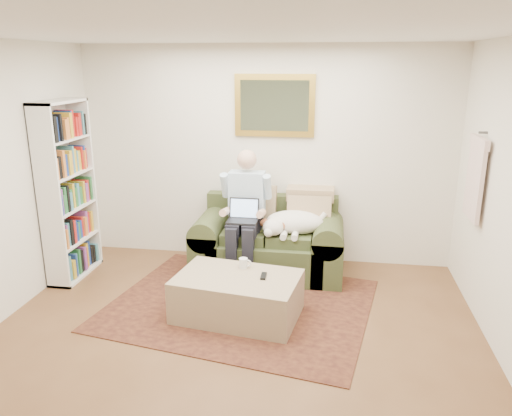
% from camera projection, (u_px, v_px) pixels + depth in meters
% --- Properties ---
extents(room_shell, '(4.51, 5.00, 2.61)m').
position_uv_depth(room_shell, '(228.00, 204.00, 3.99)').
color(room_shell, brown).
rests_on(room_shell, ground).
extents(rug, '(2.87, 2.46, 0.01)m').
position_uv_depth(rug, '(240.00, 304.00, 5.11)').
color(rug, black).
rests_on(rug, room_shell).
extents(sofa, '(1.72, 0.87, 1.03)m').
position_uv_depth(sofa, '(269.00, 248.00, 5.84)').
color(sofa, '#464E29').
rests_on(sofa, room_shell).
extents(seated_man, '(0.57, 0.81, 1.44)m').
position_uv_depth(seated_man, '(244.00, 216.00, 5.61)').
color(seated_man, '#8CB5D8').
rests_on(seated_man, sofa).
extents(laptop, '(0.33, 0.26, 0.24)m').
position_uv_depth(laptop, '(243.00, 215.00, 5.54)').
color(laptop, black).
rests_on(laptop, seated_man).
extents(sleeping_dog, '(0.71, 0.44, 0.26)m').
position_uv_depth(sleeping_dog, '(295.00, 222.00, 5.61)').
color(sleeping_dog, white).
rests_on(sleeping_dog, sofa).
extents(ottoman, '(1.26, 0.90, 0.42)m').
position_uv_depth(ottoman, '(238.00, 296.00, 4.82)').
color(ottoman, tan).
rests_on(ottoman, room_shell).
extents(coffee_mug, '(0.08, 0.08, 0.10)m').
position_uv_depth(coffee_mug, '(243.00, 263.00, 4.95)').
color(coffee_mug, white).
rests_on(coffee_mug, ottoman).
extents(tv_remote, '(0.05, 0.15, 0.02)m').
position_uv_depth(tv_remote, '(264.00, 276.00, 4.75)').
color(tv_remote, black).
rests_on(tv_remote, ottoman).
extents(bookshelf, '(0.28, 0.80, 2.00)m').
position_uv_depth(bookshelf, '(67.00, 191.00, 5.57)').
color(bookshelf, white).
rests_on(bookshelf, room_shell).
extents(wall_mirror, '(0.94, 0.04, 0.72)m').
position_uv_depth(wall_mirror, '(275.00, 106.00, 5.81)').
color(wall_mirror, gold).
rests_on(wall_mirror, room_shell).
extents(hanging_shirt, '(0.06, 0.52, 0.90)m').
position_uv_depth(hanging_shirt, '(476.00, 174.00, 4.83)').
color(hanging_shirt, beige).
rests_on(hanging_shirt, room_shell).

